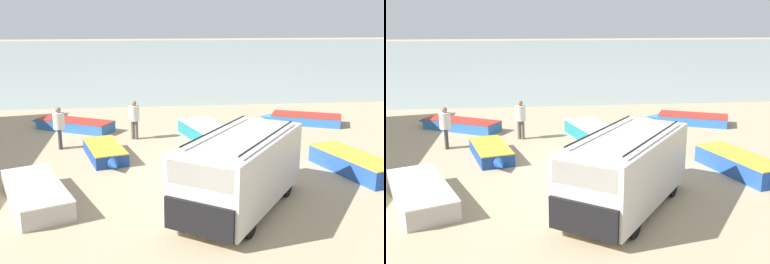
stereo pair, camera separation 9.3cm
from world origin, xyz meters
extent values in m
plane|color=tan|center=(0.00, 0.00, 0.00)|extent=(200.00, 200.00, 0.00)
cube|color=#99A89E|center=(0.00, 52.00, 0.00)|extent=(120.00, 80.00, 0.01)
cube|color=beige|center=(0.59, -3.90, 1.24)|extent=(4.70, 5.40, 1.92)
cube|color=black|center=(-0.94, -6.03, 0.71)|extent=(1.63, 1.21, 0.87)
cube|color=#1E232D|center=(-0.89, -5.96, 1.82)|extent=(1.54, 1.13, 0.62)
cylinder|color=black|center=(0.41, -5.73, 0.34)|extent=(0.58, 0.69, 0.69)
cylinder|color=black|center=(-1.08, -4.66, 0.34)|extent=(0.58, 0.69, 0.69)
cylinder|color=black|center=(2.27, -3.15, 0.34)|extent=(0.58, 0.69, 0.69)
cylinder|color=black|center=(0.77, -2.07, 0.34)|extent=(0.58, 0.69, 0.69)
cylinder|color=black|center=(1.26, -4.38, 2.32)|extent=(2.50, 3.45, 0.05)
cylinder|color=black|center=(-0.07, -3.42, 2.32)|extent=(2.50, 3.45, 0.05)
cube|color=#234CA3|center=(5.42, -1.29, 0.32)|extent=(2.19, 3.77, 0.64)
cube|color=gold|center=(5.42, -1.29, 0.57)|extent=(1.19, 0.51, 0.05)
cube|color=gold|center=(5.42, -1.29, 0.66)|extent=(2.22, 3.81, 0.04)
cube|color=#1E757F|center=(0.84, 3.91, 0.30)|extent=(2.54, 4.05, 0.60)
cone|color=#1E757F|center=(1.46, 1.70, 0.30)|extent=(0.78, 0.95, 0.57)
cube|color=silver|center=(0.84, 3.91, 0.54)|extent=(1.45, 0.59, 0.05)
cube|color=silver|center=(0.84, 3.91, 0.62)|extent=(2.57, 4.09, 0.04)
cube|color=#2D66AD|center=(-5.55, 6.36, 0.25)|extent=(4.03, 2.98, 0.49)
cone|color=#2D66AD|center=(-7.64, 7.53, 0.25)|extent=(0.98, 0.83, 0.47)
cube|color=#B22D23|center=(-5.55, 6.36, 0.43)|extent=(0.72, 1.07, 0.05)
cube|color=#B22D23|center=(-5.55, 6.36, 0.51)|extent=(4.07, 3.01, 0.04)
cube|color=#ADA89E|center=(-5.52, -2.87, 0.30)|extent=(2.81, 4.03, 0.59)
cone|color=#ADA89E|center=(-6.41, -0.76, 0.30)|extent=(0.84, 0.98, 0.56)
cube|color=silver|center=(-5.52, -2.87, 0.53)|extent=(1.32, 0.71, 0.05)
cube|color=silver|center=(-5.52, -2.87, 0.61)|extent=(2.83, 4.07, 0.04)
cube|color=#2D66AD|center=(6.50, 6.37, 0.23)|extent=(3.83, 2.84, 0.46)
cone|color=#2D66AD|center=(4.55, 7.26, 0.23)|extent=(0.88, 0.71, 0.43)
cube|color=#B22D23|center=(6.50, 6.37, 0.39)|extent=(0.76, 1.36, 0.05)
cube|color=#B22D23|center=(6.50, 6.37, 0.48)|extent=(3.86, 2.87, 0.04)
cube|color=navy|center=(-3.76, 1.57, 0.24)|extent=(2.02, 3.25, 0.49)
cone|color=navy|center=(-3.27, -0.20, 0.24)|extent=(0.62, 0.76, 0.46)
cube|color=gold|center=(-3.76, 1.57, 0.42)|extent=(1.17, 0.50, 0.05)
cube|color=gold|center=(-3.76, 1.57, 0.51)|extent=(2.04, 3.28, 0.04)
cylinder|color=#38383D|center=(-5.74, 3.00, 0.44)|extent=(0.17, 0.17, 0.89)
cylinder|color=#38383D|center=(-5.77, 3.18, 0.44)|extent=(0.17, 0.17, 0.89)
cylinder|color=silver|center=(-5.75, 3.09, 1.24)|extent=(0.48, 0.48, 0.70)
sphere|color=#8C664C|center=(-5.75, 3.09, 1.71)|extent=(0.24, 0.24, 0.24)
cylinder|color=#5B564C|center=(-2.65, 4.33, 0.44)|extent=(0.17, 0.17, 0.88)
cylinder|color=#5B564C|center=(-2.48, 4.26, 0.44)|extent=(0.17, 0.17, 0.88)
cylinder|color=silver|center=(-2.57, 4.30, 1.23)|extent=(0.48, 0.48, 0.70)
sphere|color=#8C664C|center=(-2.57, 4.30, 1.70)|extent=(0.24, 0.24, 0.24)
camera|label=1|loc=(-2.28, -16.10, 5.57)|focal=42.00mm
camera|label=2|loc=(-2.19, -16.11, 5.57)|focal=42.00mm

